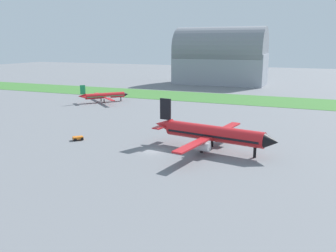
{
  "coord_description": "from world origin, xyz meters",
  "views": [
    {
      "loc": [
        31.42,
        -67.23,
        22.93
      ],
      "look_at": [
        -1.44,
        12.11,
        3.0
      ],
      "focal_mm": 38.05,
      "sensor_mm": 36.0,
      "label": 1
    }
  ],
  "objects": [
    {
      "name": "ground_plane",
      "position": [
        0.0,
        0.0,
        0.0
      ],
      "size": [
        600.0,
        600.0,
        0.0
      ],
      "primitive_type": "plane",
      "color": "slate"
    },
    {
      "name": "grass_taxiway_strip",
      "position": [
        0.0,
        81.48,
        0.04
      ],
      "size": [
        360.0,
        28.0,
        0.08
      ],
      "primitive_type": "cube",
      "color": "#3D7533",
      "rests_on": "ground_plane"
    },
    {
      "name": "airplane_midfield_jet",
      "position": [
        11.38,
        5.88,
        3.8
      ],
      "size": [
        29.31,
        29.76,
        10.55
      ],
      "rotation": [
        0.0,
        0.0,
        6.12
      ],
      "color": "red",
      "rests_on": "ground_plane"
    },
    {
      "name": "airplane_taxiing_turboprop",
      "position": [
        -46.32,
        53.5,
        2.65
      ],
      "size": [
        19.13,
        17.36,
        7.25
      ],
      "rotation": [
        0.0,
        0.0,
        0.85
      ],
      "color": "red",
      "rests_on": "ground_plane"
    },
    {
      "name": "baggage_cart_near_gate",
      "position": [
        -20.8,
        1.56,
        0.57
      ],
      "size": [
        2.88,
        2.94,
        0.9
      ],
      "rotation": [
        0.0,
        0.0,
        0.86
      ],
      "color": "orange",
      "rests_on": "ground_plane"
    },
    {
      "name": "hangar_distant",
      "position": [
        -20.2,
        135.62,
        15.38
      ],
      "size": [
        51.39,
        25.08,
        32.22
      ],
      "color": "#9399A3",
      "rests_on": "ground_plane"
    }
  ]
}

